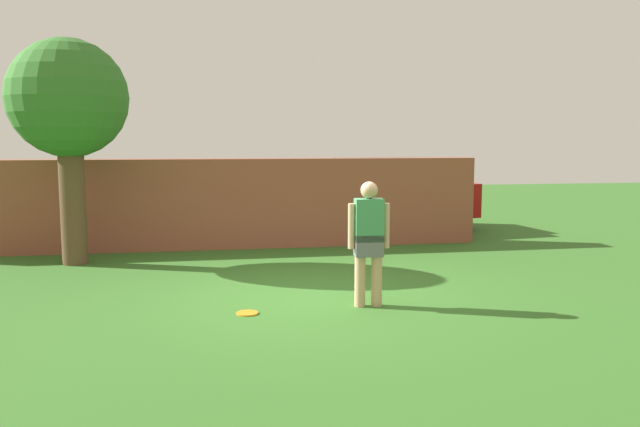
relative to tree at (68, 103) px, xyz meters
name	(u,v)px	position (x,y,z in m)	size (l,w,h in m)	color
ground_plane	(314,296)	(3.71, -2.99, -2.76)	(40.00, 40.00, 0.00)	#336623
brick_wall	(204,204)	(2.21, 1.19, -1.88)	(11.06, 0.50, 1.77)	brown
tree	(68,103)	(0.00, 0.00, 0.00)	(2.01, 2.01, 3.85)	brown
person	(369,238)	(4.32, -3.62, -1.87)	(0.54, 0.24, 1.62)	tan
car	(385,194)	(6.41, 2.97, -1.90)	(4.40, 2.38, 1.72)	#A51111
frisbee_orange	(247,313)	(2.75, -3.72, -2.76)	(0.27, 0.27, 0.02)	orange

